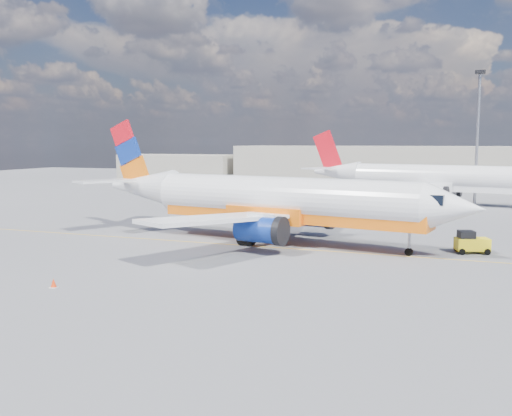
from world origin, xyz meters
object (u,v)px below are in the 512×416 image
(second_jet, at_px, (429,179))
(gse_tug, at_px, (471,243))
(main_jet, at_px, (272,200))
(traffic_cone, at_px, (54,283))

(second_jet, distance_m, gse_tug, 37.73)
(main_jet, height_order, traffic_cone, main_jet)
(second_jet, distance_m, traffic_cone, 60.64)
(gse_tug, distance_m, traffic_cone, 31.54)
(main_jet, bearing_deg, gse_tug, 12.38)
(main_jet, xyz_separation_m, gse_tug, (16.59, 0.77, -2.87))
(second_jet, height_order, gse_tug, second_jet)
(main_jet, xyz_separation_m, traffic_cone, (-7.42, -19.67, -3.45))
(main_jet, relative_size, traffic_cone, 64.22)
(main_jet, distance_m, traffic_cone, 21.31)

